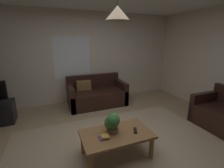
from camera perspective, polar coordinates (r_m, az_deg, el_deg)
floor at (r=3.06m, az=2.24°, el=-21.02°), size 5.66×4.90×0.02m
rug at (r=2.90m, az=3.98°, el=-22.94°), size 3.68×2.70×0.01m
wall_back at (r=4.86m, az=-9.73°, el=9.16°), size 5.78×0.06×2.59m
window_pane at (r=4.76m, az=-13.98°, el=9.08°), size 1.03×0.01×1.18m
couch_under_window at (r=4.63m, az=-5.52°, el=-3.98°), size 1.58×0.86×0.82m
coffee_table at (r=2.63m, az=1.59°, el=-18.19°), size 1.08×0.63×0.41m
book_on_table_0 at (r=2.47m, az=-2.78°, el=-18.53°), size 0.15×0.11×0.02m
book_on_table_1 at (r=2.46m, az=-2.38°, el=-18.09°), size 0.13×0.12×0.02m
remote_on_table_0 at (r=2.66m, az=8.24°, el=-16.02°), size 0.12×0.17×0.02m
potted_plant_on_table at (r=2.52m, az=0.16°, el=-13.24°), size 0.23×0.25×0.33m
pendant_lamp at (r=2.22m, az=1.97°, el=23.92°), size 0.32×0.32×0.55m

